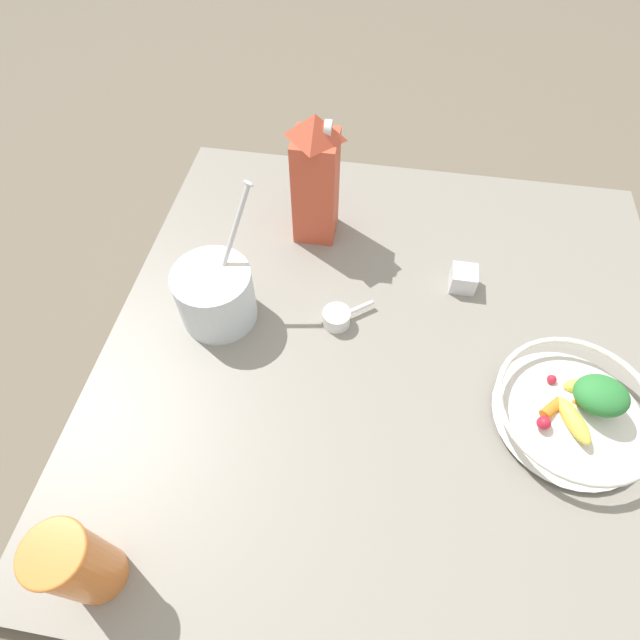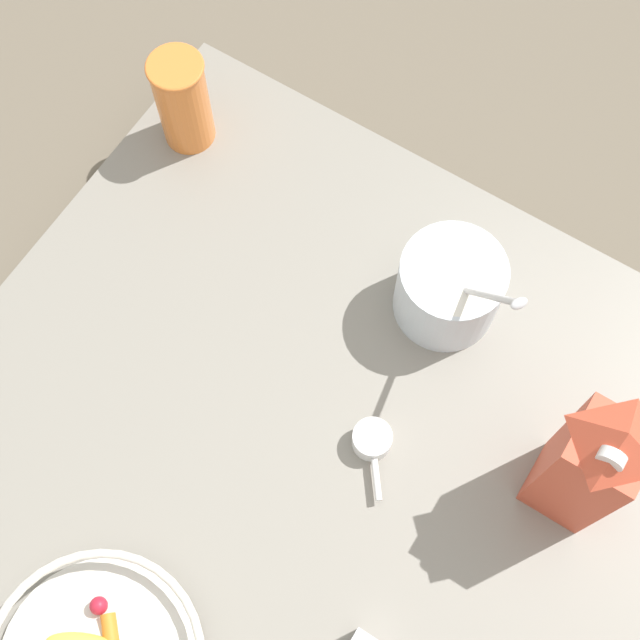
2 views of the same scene
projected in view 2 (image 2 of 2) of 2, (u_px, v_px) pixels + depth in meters
name	position (u px, v px, depth m)	size (l,w,h in m)	color
ground_plane	(304.00, 500.00, 1.08)	(6.00, 6.00, 0.00)	#665B4C
countertop	(303.00, 497.00, 1.07)	(0.95, 0.95, 0.03)	gray
milk_carton	(590.00, 464.00, 0.93)	(0.08, 0.08, 0.25)	#CC4C33
yogurt_tub	(450.00, 286.00, 1.08)	(0.16, 0.13, 0.23)	silver
drinking_cup	(182.00, 100.00, 1.16)	(0.07, 0.07, 0.15)	orange
measuring_scoop	(372.00, 441.00, 1.06)	(0.07, 0.08, 0.03)	white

